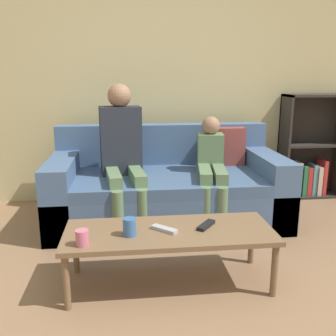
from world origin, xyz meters
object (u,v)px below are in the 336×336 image
at_px(couch, 167,189).
at_px(tv_remote_1, 164,229).
at_px(person_child, 211,165).
at_px(person_adult, 122,147).
at_px(tv_remote_0, 206,225).
at_px(bookshelf, 308,157).
at_px(coffee_table, 169,235).
at_px(cup_near, 82,238).
at_px(cup_far, 130,227).

relative_size(couch, tv_remote_1, 12.74).
bearing_deg(tv_remote_1, person_child, 14.06).
xyz_separation_m(person_adult, tv_remote_0, (0.52, -1.00, -0.32)).
bearing_deg(bookshelf, coffee_table, -135.93).
height_order(coffee_table, person_adult, person_adult).
distance_m(person_child, tv_remote_1, 1.10).
xyz_separation_m(person_adult, person_child, (0.76, -0.07, -0.16)).
relative_size(person_adult, tv_remote_1, 7.64).
distance_m(cup_near, tv_remote_0, 0.76).
xyz_separation_m(cup_near, cup_far, (0.26, 0.10, 0.01)).
bearing_deg(tv_remote_0, bookshelf, 85.44).
bearing_deg(tv_remote_1, couch, 34.48).
bearing_deg(cup_near, couch, 64.21).
xyz_separation_m(person_adult, cup_far, (0.04, -1.08, -0.28)).
distance_m(coffee_table, tv_remote_0, 0.24).
bearing_deg(bookshelf, person_adult, -162.80).
height_order(cup_far, tv_remote_1, cup_far).
distance_m(couch, cup_far, 1.23).
xyz_separation_m(couch, person_adult, (-0.40, -0.09, 0.41)).
relative_size(cup_near, cup_far, 0.85).
distance_m(coffee_table, tv_remote_1, 0.06).
bearing_deg(person_child, cup_far, -117.05).
bearing_deg(person_adult, cup_near, -107.56).
distance_m(tv_remote_0, tv_remote_1, 0.27).
relative_size(cup_far, tv_remote_0, 0.65).
bearing_deg(person_child, person_adult, -176.75).
height_order(cup_far, tv_remote_0, cup_far).
xyz_separation_m(bookshelf, cup_far, (-1.93, -1.69, -0.01)).
xyz_separation_m(person_child, cup_far, (-0.71, -1.01, -0.11)).
xyz_separation_m(cup_near, tv_remote_1, (0.47, 0.15, -0.03)).
distance_m(bookshelf, coffee_table, 2.35).
xyz_separation_m(tv_remote_0, tv_remote_1, (-0.26, -0.03, 0.00)).
height_order(bookshelf, coffee_table, bookshelf).
xyz_separation_m(person_adult, cup_near, (-0.22, -1.18, -0.28)).
xyz_separation_m(coffee_table, person_child, (0.47, 0.96, 0.20)).
xyz_separation_m(bookshelf, coffee_table, (-1.69, -1.63, -0.10)).
height_order(person_child, tv_remote_0, person_child).
relative_size(couch, coffee_table, 1.59).
bearing_deg(couch, tv_remote_0, -83.62).
bearing_deg(cup_far, cup_near, -158.34).
relative_size(cup_near, tv_remote_0, 0.55).
distance_m(couch, person_adult, 0.58).
bearing_deg(person_child, cup_near, -123.01).
distance_m(coffee_table, person_adult, 1.12).
bearing_deg(tv_remote_1, coffee_table, -34.43).
height_order(person_child, cup_near, person_child).
bearing_deg(coffee_table, bookshelf, 44.07).
bearing_deg(cup_far, coffee_table, 12.16).
relative_size(person_child, tv_remote_1, 5.85).
relative_size(bookshelf, person_adult, 0.90).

